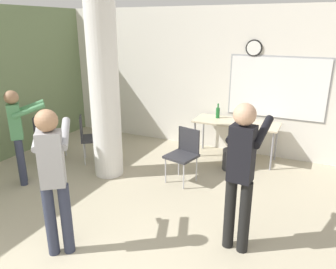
{
  "coord_description": "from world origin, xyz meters",
  "views": [
    {
      "loc": [
        1.86,
        -1.26,
        2.45
      ],
      "look_at": [
        0.03,
        2.6,
        1.02
      ],
      "focal_mm": 35.0,
      "sensor_mm": 36.0,
      "label": 1
    }
  ],
  "objects_px": {
    "folding_table": "(236,125)",
    "chair_by_left_wall": "(47,134)",
    "chair_table_front": "(184,151)",
    "person_playing_front": "(53,172)",
    "person_playing_side": "(241,167)",
    "bottle_on_table": "(218,112)",
    "chair_near_pillar": "(89,135)",
    "person_watching_back": "(18,130)"
  },
  "relations": [
    {
      "from": "person_playing_side",
      "to": "person_playing_front",
      "type": "height_order",
      "value": "person_playing_side"
    },
    {
      "from": "bottle_on_table",
      "to": "person_watching_back",
      "type": "distance_m",
      "value": 3.54
    },
    {
      "from": "folding_table",
      "to": "bottle_on_table",
      "type": "xyz_separation_m",
      "value": [
        -0.4,
        0.11,
        0.16
      ]
    },
    {
      "from": "chair_table_front",
      "to": "person_playing_side",
      "type": "height_order",
      "value": "person_playing_side"
    },
    {
      "from": "chair_near_pillar",
      "to": "chair_table_front",
      "type": "bearing_deg",
      "value": 0.25
    },
    {
      "from": "bottle_on_table",
      "to": "chair_table_front",
      "type": "height_order",
      "value": "bottle_on_table"
    },
    {
      "from": "folding_table",
      "to": "chair_by_left_wall",
      "type": "xyz_separation_m",
      "value": [
        -3.18,
        -1.56,
        -0.17
      ]
    },
    {
      "from": "person_playing_side",
      "to": "person_playing_front",
      "type": "distance_m",
      "value": 2.0
    },
    {
      "from": "person_watching_back",
      "to": "chair_table_front",
      "type": "bearing_deg",
      "value": 27.32
    },
    {
      "from": "chair_table_front",
      "to": "person_playing_side",
      "type": "distance_m",
      "value": 1.86
    },
    {
      "from": "person_playing_front",
      "to": "person_watching_back",
      "type": "bearing_deg",
      "value": 148.84
    },
    {
      "from": "person_playing_side",
      "to": "person_watching_back",
      "type": "height_order",
      "value": "person_playing_side"
    },
    {
      "from": "chair_table_front",
      "to": "person_playing_front",
      "type": "relative_size",
      "value": 0.52
    },
    {
      "from": "person_playing_front",
      "to": "chair_table_front",
      "type": "bearing_deg",
      "value": 76.1
    },
    {
      "from": "chair_near_pillar",
      "to": "chair_table_front",
      "type": "distance_m",
      "value": 1.9
    },
    {
      "from": "chair_by_left_wall",
      "to": "chair_near_pillar",
      "type": "distance_m",
      "value": 0.82
    },
    {
      "from": "chair_by_left_wall",
      "to": "person_playing_side",
      "type": "xyz_separation_m",
      "value": [
        3.89,
        -1.05,
        0.5
      ]
    },
    {
      "from": "chair_table_front",
      "to": "person_playing_front",
      "type": "distance_m",
      "value": 2.36
    },
    {
      "from": "chair_near_pillar",
      "to": "person_playing_side",
      "type": "bearing_deg",
      "value": -22.92
    },
    {
      "from": "folding_table",
      "to": "chair_by_left_wall",
      "type": "height_order",
      "value": "chair_by_left_wall"
    },
    {
      "from": "folding_table",
      "to": "chair_near_pillar",
      "type": "height_order",
      "value": "chair_near_pillar"
    },
    {
      "from": "chair_near_pillar",
      "to": "person_playing_side",
      "type": "height_order",
      "value": "person_playing_side"
    },
    {
      "from": "chair_by_left_wall",
      "to": "person_playing_front",
      "type": "height_order",
      "value": "person_playing_front"
    },
    {
      "from": "folding_table",
      "to": "person_playing_front",
      "type": "height_order",
      "value": "person_playing_front"
    },
    {
      "from": "chair_table_front",
      "to": "person_watching_back",
      "type": "relative_size",
      "value": 0.57
    },
    {
      "from": "bottle_on_table",
      "to": "chair_near_pillar",
      "type": "xyz_separation_m",
      "value": [
        -2.01,
        -1.41,
        -0.33
      ]
    },
    {
      "from": "chair_near_pillar",
      "to": "folding_table",
      "type": "bearing_deg",
      "value": 28.29
    },
    {
      "from": "chair_by_left_wall",
      "to": "chair_near_pillar",
      "type": "bearing_deg",
      "value": 19.05
    },
    {
      "from": "chair_by_left_wall",
      "to": "person_playing_side",
      "type": "bearing_deg",
      "value": -15.08
    },
    {
      "from": "chair_near_pillar",
      "to": "person_playing_front",
      "type": "distance_m",
      "value": 2.65
    },
    {
      "from": "chair_by_left_wall",
      "to": "person_watching_back",
      "type": "relative_size",
      "value": 0.57
    },
    {
      "from": "bottle_on_table",
      "to": "chair_by_left_wall",
      "type": "height_order",
      "value": "bottle_on_table"
    },
    {
      "from": "chair_by_left_wall",
      "to": "person_playing_front",
      "type": "distance_m",
      "value": 2.93
    },
    {
      "from": "bottle_on_table",
      "to": "person_playing_side",
      "type": "distance_m",
      "value": 2.94
    },
    {
      "from": "bottle_on_table",
      "to": "folding_table",
      "type": "bearing_deg",
      "value": -16.05
    },
    {
      "from": "person_playing_side",
      "to": "person_playing_front",
      "type": "bearing_deg",
      "value": -152.52
    },
    {
      "from": "folding_table",
      "to": "person_playing_front",
      "type": "relative_size",
      "value": 0.94
    },
    {
      "from": "chair_by_left_wall",
      "to": "person_watching_back",
      "type": "bearing_deg",
      "value": -67.81
    },
    {
      "from": "bottle_on_table",
      "to": "person_watching_back",
      "type": "bearing_deg",
      "value": -133.01
    },
    {
      "from": "bottle_on_table",
      "to": "person_playing_front",
      "type": "relative_size",
      "value": 0.17
    },
    {
      "from": "chair_by_left_wall",
      "to": "person_watching_back",
      "type": "distance_m",
      "value": 1.06
    },
    {
      "from": "chair_near_pillar",
      "to": "person_playing_side",
      "type": "xyz_separation_m",
      "value": [
        3.11,
        -1.32,
        0.5
      ]
    }
  ]
}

